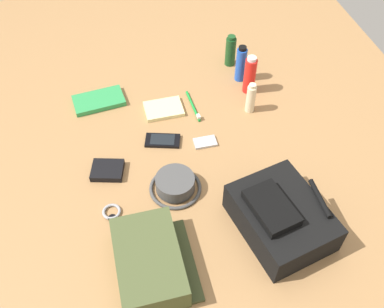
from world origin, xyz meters
The scene contains 15 objects.
ground_plane centered at (0.00, 0.00, -0.01)m, with size 2.64×2.02×0.02m, color #A07346.
backpack centered at (0.33, 0.20, 0.06)m, with size 0.35×0.30×0.14m.
toiletry_pouch centered at (0.38, -0.21, 0.04)m, with size 0.29×0.23×0.09m.
bucket_hat centered at (0.11, -0.08, 0.02)m, with size 0.18×0.18×0.06m.
shampoo_bottle centered at (-0.52, 0.30, 0.07)m, with size 0.04×0.04×0.14m.
deodorant_spray centered at (-0.40, 0.31, 0.08)m, with size 0.04×0.04×0.16m.
sunscreen_spray centered at (-0.32, 0.32, 0.08)m, with size 0.05×0.05×0.17m.
lotion_bottle centered at (-0.21, 0.29, 0.06)m, with size 0.04×0.04×0.13m.
paperback_novel centered at (-0.39, -0.30, 0.01)m, with size 0.14×0.21×0.02m.
cell_phone centered at (-0.12, -0.09, 0.01)m, with size 0.10×0.14×0.01m.
media_player centered at (-0.07, 0.07, 0.01)m, with size 0.05×0.08×0.01m.
wristwatch centered at (0.16, -0.31, 0.01)m, with size 0.07×0.06×0.01m.
toothbrush centered at (-0.27, 0.07, 0.01)m, with size 0.18×0.02×0.02m.
wallet centered at (-0.02, -0.30, 0.01)m, with size 0.09×0.11×0.02m, color black.
notepad centered at (-0.29, -0.05, 0.01)m, with size 0.11×0.15×0.02m, color beige.
Camera 1 is at (0.96, -0.23, 1.19)m, focal length 40.06 mm.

